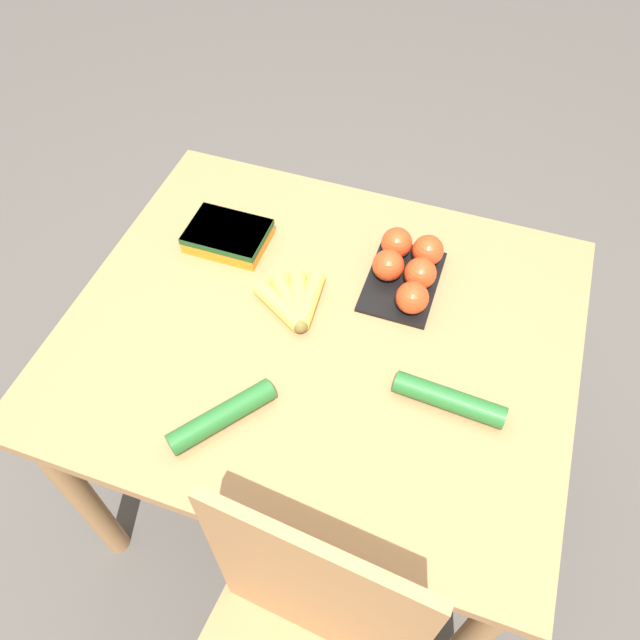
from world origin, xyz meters
name	(u,v)px	position (x,y,z in m)	size (l,w,h in m)	color
ground_plane	(320,472)	(0.00, 0.00, 0.00)	(12.00, 12.00, 0.00)	#4C4742
dining_table	(320,358)	(0.00, 0.00, 0.65)	(1.09, 0.92, 0.76)	#9E7044
banana_bunch	(294,302)	(0.07, -0.03, 0.78)	(0.15, 0.16, 0.04)	brown
tomato_pack	(408,268)	(-0.14, -0.20, 0.80)	(0.16, 0.23, 0.08)	black
carrot_bag	(228,235)	(0.29, -0.17, 0.79)	(0.19, 0.14, 0.05)	orange
cucumber_near	(449,399)	(-0.30, 0.10, 0.79)	(0.22, 0.06, 0.04)	#236028
cucumber_far	(222,416)	(0.10, 0.27, 0.79)	(0.17, 0.20, 0.04)	#236028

